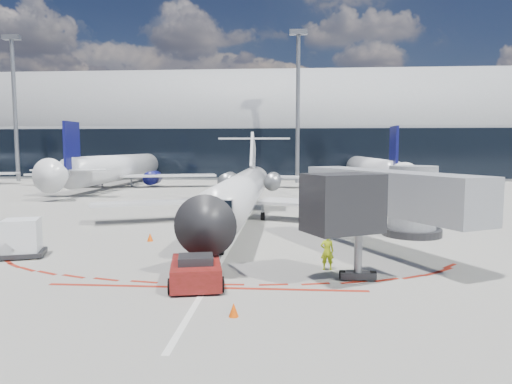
# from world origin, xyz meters

# --- Properties ---
(ground) EXTENTS (260.00, 260.00, 0.00)m
(ground) POSITION_xyz_m (0.00, 0.00, 0.00)
(ground) COLOR gray
(ground) RESTS_ON ground
(apron_centerline) EXTENTS (0.25, 40.00, 0.01)m
(apron_centerline) POSITION_xyz_m (0.00, 2.00, 0.01)
(apron_centerline) COLOR silver
(apron_centerline) RESTS_ON ground
(apron_stop_bar) EXTENTS (14.00, 0.25, 0.01)m
(apron_stop_bar) POSITION_xyz_m (0.00, -11.50, 0.01)
(apron_stop_bar) COLOR maroon
(apron_stop_bar) RESTS_ON ground
(terminal_building) EXTENTS (150.00, 24.15, 24.00)m
(terminal_building) POSITION_xyz_m (0.00, 64.97, 8.52)
(terminal_building) COLOR #95979A
(terminal_building) RESTS_ON ground
(jet_bridge) EXTENTS (10.03, 15.20, 4.90)m
(jet_bridge) POSITION_xyz_m (9.79, -3.01, 3.01)
(jet_bridge) COLOR gray
(jet_bridge) RESTS_ON ground
(light_mast_west) EXTENTS (0.70, 0.70, 25.00)m
(light_mast_west) POSITION_xyz_m (-45.00, 48.00, 12.50)
(light_mast_west) COLOR slate
(light_mast_west) RESTS_ON ground
(light_mast_centre) EXTENTS (0.70, 0.70, 25.00)m
(light_mast_centre) POSITION_xyz_m (5.00, 48.00, 12.50)
(light_mast_centre) COLOR slate
(light_mast_centre) RESTS_ON ground
(regional_jet) EXTENTS (24.72, 30.48, 7.63)m
(regional_jet) POSITION_xyz_m (-0.19, 5.62, 2.55)
(regional_jet) COLOR silver
(regional_jet) RESTS_ON ground
(pushback_tug) EXTENTS (2.88, 5.52, 1.40)m
(pushback_tug) POSITION_xyz_m (-0.49, -11.16, 0.62)
(pushback_tug) COLOR #55130C
(pushback_tug) RESTS_ON ground
(ramp_worker) EXTENTS (0.73, 0.52, 1.87)m
(ramp_worker) POSITION_xyz_m (5.49, -8.18, 0.93)
(ramp_worker) COLOR #DCFF1A
(ramp_worker) RESTS_ON ground
(uld_container) EXTENTS (2.76, 2.55, 2.12)m
(uld_container) POSITION_xyz_m (-11.14, -6.72, 1.05)
(uld_container) COLOR black
(uld_container) RESTS_ON ground
(safety_cone_left) EXTENTS (0.39, 0.39, 0.54)m
(safety_cone_left) POSITION_xyz_m (-5.38, -2.02, 0.27)
(safety_cone_left) COLOR #E54A04
(safety_cone_left) RESTS_ON ground
(safety_cone_right) EXTENTS (0.37, 0.37, 0.51)m
(safety_cone_right) POSITION_xyz_m (1.63, -14.77, 0.25)
(safety_cone_right) COLOR #E54A04
(safety_cone_right) RESTS_ON ground
(bg_airliner_1) EXTENTS (35.42, 37.50, 11.46)m
(bg_airliner_1) POSITION_xyz_m (-22.72, 38.32, 5.73)
(bg_airliner_1) COLOR silver
(bg_airliner_1) RESTS_ON ground
(bg_airliner_2) EXTENTS (32.78, 34.71, 10.61)m
(bg_airliner_2) POSITION_xyz_m (15.61, 37.19, 5.30)
(bg_airliner_2) COLOR silver
(bg_airliner_2) RESTS_ON ground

